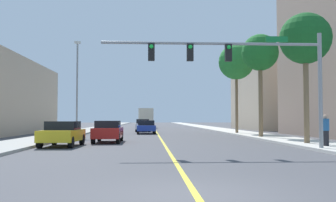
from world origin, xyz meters
The scene contains 16 objects.
ground centered at (0.00, 42.00, 0.00)m, with size 192.00×192.00×0.00m, color #47474C.
sidewalk_left centered at (-8.76, 42.00, 0.07)m, with size 3.31×168.00×0.15m, color #9E9B93.
sidewalk_right centered at (8.76, 42.00, 0.07)m, with size 3.31×168.00×0.15m, color beige.
lane_marking_center centered at (0.00, 42.00, 0.00)m, with size 0.16×144.00×0.01m, color yellow.
building_right_far centered at (20.01, 46.87, 5.15)m, with size 14.13×17.47×10.30m, color tan.
traffic_signal_mast centered at (3.66, 10.46, 4.35)m, with size 10.87×0.36×5.68m.
street_lamp centered at (-7.60, 27.94, 4.90)m, with size 0.56×0.28×8.65m.
palm_near centered at (8.33, 14.12, 6.27)m, with size 3.04×3.04×7.71m.
palm_mid centered at (7.99, 22.11, 6.78)m, with size 2.94×2.94×8.20m.
palm_far centered at (7.92, 30.10, 7.26)m, with size 3.59×3.59×8.95m.
car_yellow centered at (-5.86, 14.13, 0.74)m, with size 2.01×3.93×1.43m.
car_red centered at (-3.64, 17.62, 0.75)m, with size 1.77×4.12×1.44m.
car_white centered at (-1.64, 38.16, 0.77)m, with size 1.81×4.32×1.49m.
car_blue centered at (-1.19, 31.92, 0.72)m, with size 1.98×4.51×1.37m.
delivery_truck centered at (-1.40, 57.25, 1.71)m, with size 2.61×7.64×3.25m.
pedestrian centered at (8.35, 11.77, 0.97)m, with size 0.38×0.38×1.64m.
Camera 1 is at (-1.00, -7.94, 1.59)m, focal length 40.91 mm.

